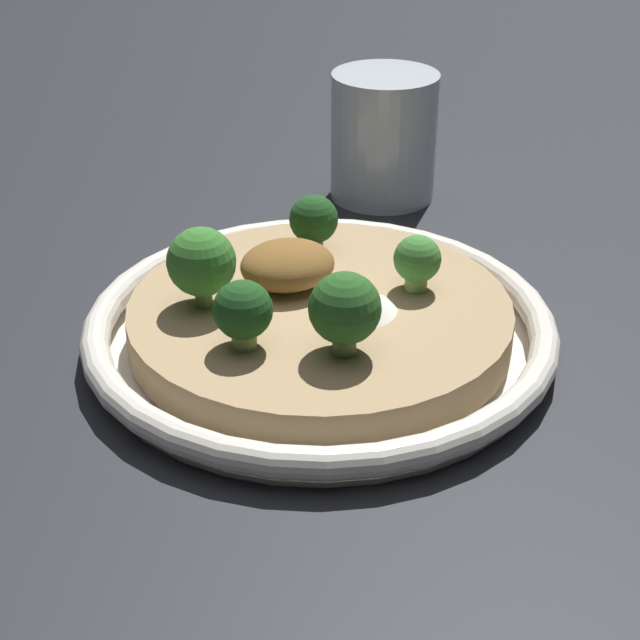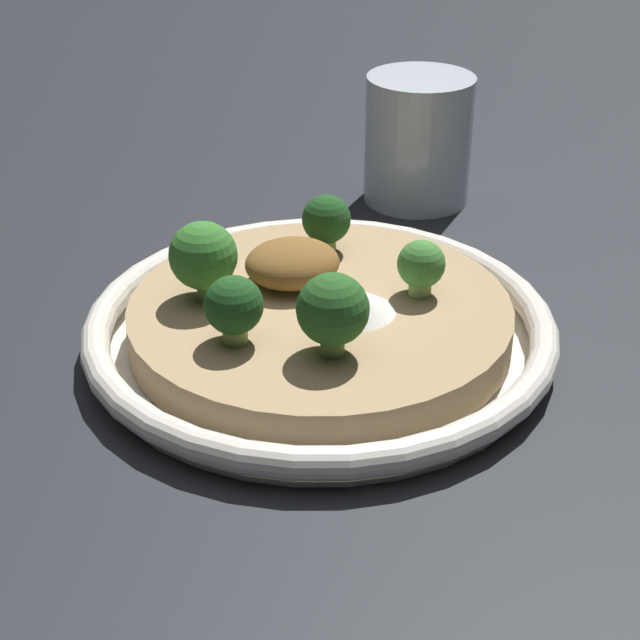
% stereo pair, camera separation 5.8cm
% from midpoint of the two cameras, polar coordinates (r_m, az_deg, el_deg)
% --- Properties ---
extents(ground_plane, '(6.00, 6.00, 0.00)m').
position_cam_midpoint_polar(ground_plane, '(0.58, 2.82, -1.59)').
color(ground_plane, '#23262B').
extents(risotto_bowl, '(0.28, 0.28, 0.03)m').
position_cam_midpoint_polar(risotto_bowl, '(0.58, 2.85, -0.38)').
color(risotto_bowl, silver).
rests_on(risotto_bowl, ground_plane).
extents(cheese_sprinkle, '(0.05, 0.05, 0.01)m').
position_cam_midpoint_polar(cheese_sprinkle, '(0.56, 5.08, 1.07)').
color(cheese_sprinkle, white).
rests_on(cheese_sprinkle, risotto_bowl).
extents(crispy_onion_garnish, '(0.06, 0.05, 0.03)m').
position_cam_midpoint_polar(crispy_onion_garnish, '(0.59, 1.19, 3.25)').
color(crispy_onion_garnish, brown).
rests_on(crispy_onion_garnish, risotto_bowl).
extents(broccoli_front, '(0.04, 0.04, 0.05)m').
position_cam_midpoint_polar(broccoli_front, '(0.51, 3.98, 0.45)').
color(broccoli_front, '#668E47').
rests_on(broccoli_front, risotto_bowl).
extents(broccoli_back, '(0.03, 0.03, 0.04)m').
position_cam_midpoint_polar(broccoli_back, '(0.62, 3.03, 5.73)').
color(broccoli_back, '#84A856').
rests_on(broccoli_back, risotto_bowl).
extents(broccoli_front_left, '(0.03, 0.03, 0.04)m').
position_cam_midpoint_polar(broccoli_front_left, '(0.52, -1.90, 0.66)').
color(broccoli_front_left, '#84A856').
rests_on(broccoli_front_left, risotto_bowl).
extents(broccoli_back_left, '(0.04, 0.04, 0.05)m').
position_cam_midpoint_polar(broccoli_back_left, '(0.56, -3.92, 3.64)').
color(broccoli_back_left, '#668E47').
rests_on(broccoli_back_left, risotto_bowl).
extents(broccoli_front_right, '(0.03, 0.03, 0.03)m').
position_cam_midpoint_polar(broccoli_front_right, '(0.58, 8.76, 3.05)').
color(broccoli_front_right, '#84A856').
rests_on(broccoli_front_right, risotto_bowl).
extents(drinking_glass, '(0.08, 0.08, 0.10)m').
position_cam_midpoint_polar(drinking_glass, '(0.77, 7.91, 10.32)').
color(drinking_glass, silver).
rests_on(drinking_glass, ground_plane).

